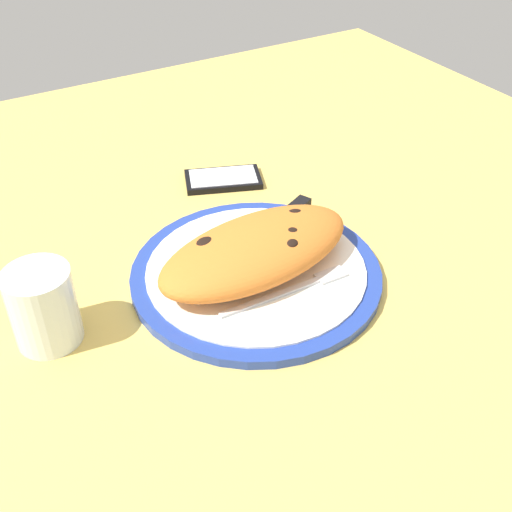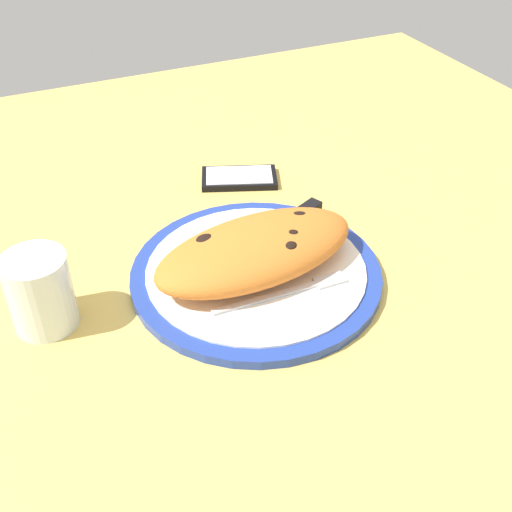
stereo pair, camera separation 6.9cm
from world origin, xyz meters
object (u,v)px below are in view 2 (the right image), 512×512
Objects in this scene: fork at (293,291)px; smartphone at (239,178)px; knife at (284,227)px; calzone at (256,251)px; water_glass at (41,296)px; plate at (256,273)px.

fork is 1.31× the size of smartphone.
fork is at bearing -111.61° from knife.
knife is (7.28, 6.68, -2.44)cm from calzone.
knife is 1.58× the size of smartphone.
water_glass is (-34.47, -21.32, 3.67)cm from smartphone.
fork is 0.83× the size of knife.
calzone is 1.62× the size of fork.
smartphone is at bearing 31.74° from water_glass.
water_glass reaches higher than plate.
plate is at bearing -108.21° from smartphone.
water_glass is at bearing 162.90° from fork.
water_glass reaches higher than smartphone.
knife reaches higher than plate.
knife is at bearing 42.52° from calzone.
plate is 6.68cm from fork.
knife is at bearing 68.39° from fork.
calzone is 3.00× the size of water_glass.
plate is at bearing 74.11° from calzone.
smartphone is (7.88, 23.95, -0.21)cm from plate.
water_glass is at bearing 174.35° from plate.
smartphone is at bearing 71.79° from plate.
water_glass reaches higher than knife.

